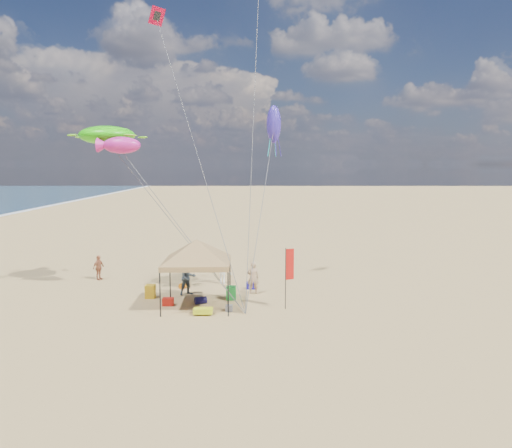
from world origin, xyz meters
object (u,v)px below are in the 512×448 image
object	(u,v)px
cooler_red	(168,302)
person_near_b	(188,277)
canopy_tent	(197,242)
chair_yellow	(150,291)
feather_flag	(289,268)
beach_cart	(203,311)
person_near_c	(223,270)
person_near_a	(253,278)
cooler_blue	(251,285)
person_far_a	(99,267)
chair_green	(231,293)

from	to	relation	value
cooler_red	person_near_b	distance (m)	2.33
canopy_tent	chair_yellow	xyz separation A→B (m)	(-2.69, 1.65, -2.91)
canopy_tent	feather_flag	world-z (taller)	canopy_tent
cooler_red	beach_cart	world-z (taller)	cooler_red
canopy_tent	person_near_c	size ratio (longest dim) A/B	3.81
person_near_a	person_near_b	distance (m)	3.53
feather_flag	person_near_a	bearing A→B (deg)	121.69
cooler_blue	person_near_b	world-z (taller)	person_near_b
beach_cart	feather_flag	bearing A→B (deg)	14.01
canopy_tent	person_near_b	world-z (taller)	canopy_tent
cooler_blue	person_near_b	xyz separation A→B (m)	(-3.40, -1.25, 0.76)
person_near_b	person_near_c	bearing A→B (deg)	23.04
canopy_tent	cooler_blue	xyz separation A→B (m)	(2.61, 3.57, -3.07)
person_near_a	cooler_red	bearing A→B (deg)	27.54
person_near_b	person_far_a	xyz separation A→B (m)	(-5.95, 3.49, -0.19)
canopy_tent	person_near_c	distance (m)	5.42
beach_cart	chair_green	bearing A→B (deg)	66.03
feather_flag	person_near_b	size ratio (longest dim) A/B	1.60
chair_green	person_near_b	xyz separation A→B (m)	(-2.39, 0.97, 0.60)
person_near_c	chair_green	bearing A→B (deg)	111.28
cooler_red	person_far_a	size ratio (longest dim) A/B	0.35
cooler_red	chair_green	xyz separation A→B (m)	(3.11, 1.11, 0.16)
person_near_b	person_near_c	size ratio (longest dim) A/B	1.14
cooler_red	person_near_c	xyz separation A→B (m)	(2.44, 4.51, 0.64)
feather_flag	person_near_c	distance (m)	6.29
beach_cart	person_near_c	world-z (taller)	person_near_c
chair_yellow	person_far_a	distance (m)	5.82
chair_yellow	canopy_tent	bearing A→B (deg)	-31.55
cooler_red	chair_green	size ratio (longest dim) A/B	0.77
beach_cart	person_far_a	bearing A→B (deg)	135.05
person_near_a	person_near_c	distance (m)	2.87
cooler_blue	person_near_a	world-z (taller)	person_near_a
canopy_tent	beach_cart	size ratio (longest dim) A/B	7.06
person_near_a	person_near_b	xyz separation A→B (m)	(-3.53, -0.20, 0.06)
canopy_tent	person_far_a	size ratio (longest dim) A/B	4.17
cooler_red	person_near_b	size ratio (longest dim) A/B	0.29
person_near_b	cooler_red	bearing A→B (deg)	-140.75
cooler_blue	person_near_a	bearing A→B (deg)	-82.85
canopy_tent	cooler_red	xyz separation A→B (m)	(-1.51, 0.25, -3.07)
person_near_a	chair_green	bearing A→B (deg)	45.05
person_near_a	person_far_a	xyz separation A→B (m)	(-9.48, 3.29, -0.13)
chair_green	person_far_a	size ratio (longest dim) A/B	0.46
feather_flag	chair_green	distance (m)	3.72
feather_flag	beach_cart	bearing A→B (deg)	-165.99
chair_green	canopy_tent	bearing A→B (deg)	-139.79
beach_cart	canopy_tent	bearing A→B (deg)	107.40
person_near_c	person_far_a	world-z (taller)	person_near_c
cooler_red	person_far_a	xyz separation A→B (m)	(-5.23, 5.57, 0.57)
person_far_a	person_near_b	bearing A→B (deg)	-96.04
chair_green	beach_cart	world-z (taller)	chair_green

